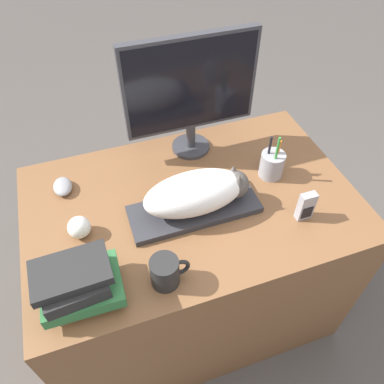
# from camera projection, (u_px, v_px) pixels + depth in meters

# --- Properties ---
(ground_plane) EXTENTS (12.00, 12.00, 0.00)m
(ground_plane) POSITION_uv_depth(u_px,v_px,m) (220.00, 377.00, 1.61)
(ground_plane) COLOR #4C4742
(desk) EXTENTS (1.15, 0.74, 0.75)m
(desk) POSITION_uv_depth(u_px,v_px,m) (192.00, 259.00, 1.58)
(desk) COLOR brown
(desk) RESTS_ON ground_plane
(keyboard) EXTENTS (0.44, 0.16, 0.02)m
(keyboard) POSITION_uv_depth(u_px,v_px,m) (194.00, 209.00, 1.26)
(keyboard) COLOR #2D2D33
(keyboard) RESTS_ON desk
(cat) EXTENTS (0.36, 0.16, 0.14)m
(cat) POSITION_uv_depth(u_px,v_px,m) (199.00, 192.00, 1.21)
(cat) COLOR white
(cat) RESTS_ON keyboard
(monitor) EXTENTS (0.48, 0.15, 0.46)m
(monitor) POSITION_uv_depth(u_px,v_px,m) (191.00, 89.00, 1.30)
(monitor) COLOR #333338
(monitor) RESTS_ON desk
(computer_mouse) EXTENTS (0.06, 0.09, 0.04)m
(computer_mouse) POSITION_uv_depth(u_px,v_px,m) (63.00, 186.00, 1.33)
(computer_mouse) COLOR gray
(computer_mouse) RESTS_ON desk
(coffee_mug) EXTENTS (0.12, 0.08, 0.10)m
(coffee_mug) POSITION_uv_depth(u_px,v_px,m) (166.00, 272.00, 1.05)
(coffee_mug) COLOR black
(coffee_mug) RESTS_ON desk
(pen_cup) EXTENTS (0.09, 0.09, 0.19)m
(pen_cup) POSITION_uv_depth(u_px,v_px,m) (272.00, 164.00, 1.36)
(pen_cup) COLOR #939399
(pen_cup) RESTS_ON desk
(baseball) EXTENTS (0.07, 0.07, 0.07)m
(baseball) POSITION_uv_depth(u_px,v_px,m) (79.00, 227.00, 1.18)
(baseball) COLOR silver
(baseball) RESTS_ON desk
(phone) EXTENTS (0.05, 0.03, 0.11)m
(phone) POSITION_uv_depth(u_px,v_px,m) (306.00, 206.00, 1.21)
(phone) COLOR #99999E
(phone) RESTS_ON desk
(book_stack) EXTENTS (0.22, 0.17, 0.15)m
(book_stack) POSITION_uv_depth(u_px,v_px,m) (78.00, 284.00, 1.00)
(book_stack) COLOR #C6B284
(book_stack) RESTS_ON desk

